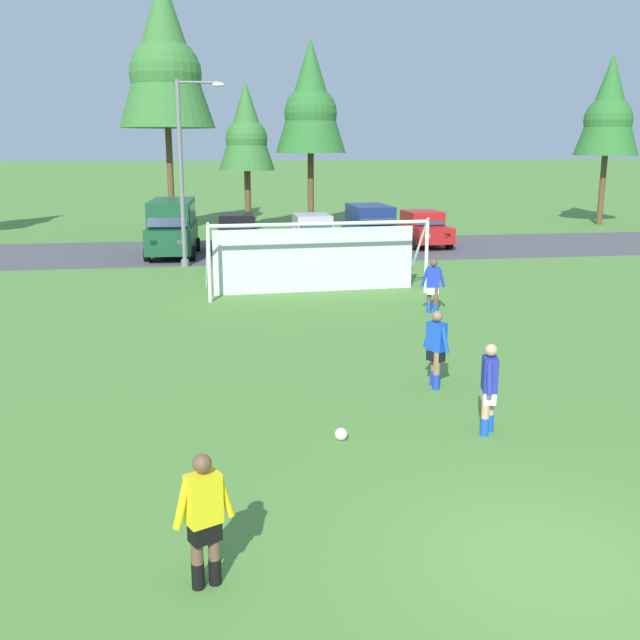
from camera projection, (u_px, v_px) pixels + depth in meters
ground_plane at (335, 304)px, 23.37m from camera, size 400.00×400.00×0.00m
parking_lot_strip at (290, 250)px, 35.27m from camera, size 52.00×8.40×0.01m
soccer_ball at (341, 434)px, 12.64m from camera, size 0.22×0.22×0.22m
soccer_goal at (316, 255)px, 24.87m from camera, size 7.51×2.35×2.57m
referee at (204, 521)px, 8.31m from camera, size 0.73×0.38×1.64m
player_striker_near at (433, 286)px, 21.96m from camera, size 0.71×0.35×1.64m
player_midfield_center at (436, 349)px, 15.24m from camera, size 0.42×0.70×1.64m
player_defender_far at (489, 389)px, 12.78m from camera, size 0.33×0.71×1.64m
parked_car_slot_far_left at (172, 226)px, 33.09m from camera, size 2.41×4.91×2.52m
parked_car_slot_left at (237, 232)px, 34.97m from camera, size 2.23×4.30×1.72m
parked_car_slot_center_left at (313, 232)px, 34.71m from camera, size 2.08×4.22×1.72m
parked_car_slot_center at (370, 228)px, 34.55m from camera, size 2.22×4.64×2.16m
parked_car_slot_center_right at (423, 228)px, 36.44m from camera, size 2.20×4.28×1.72m
tree_mid_left at (165, 56)px, 39.84m from camera, size 5.24×5.24×13.97m
tree_center_back at (246, 129)px, 41.24m from camera, size 3.15×3.15×8.40m
tree_mid_right at (311, 100)px, 41.29m from camera, size 4.01×4.01×10.69m
tree_right_edge at (609, 109)px, 44.57m from camera, size 3.84×3.84×10.24m
street_lamp at (185, 172)px, 29.64m from camera, size 2.00×0.32×7.43m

